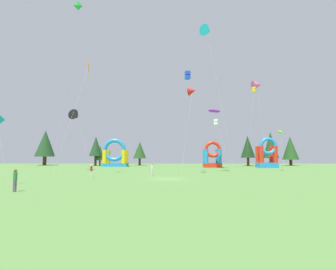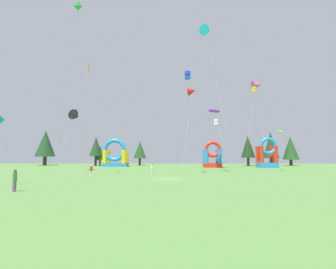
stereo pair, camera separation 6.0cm
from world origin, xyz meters
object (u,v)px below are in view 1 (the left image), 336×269
at_px(kite_black_delta, 76,116).
at_px(kite_white_box, 216,122).
at_px(kite_blue_box, 188,75).
at_px(person_near_camera, 152,168).
at_px(kite_purple_parafoil, 214,111).
at_px(inflatable_yellow_castle, 212,157).
at_px(inflatable_orange_dome, 115,156).
at_px(kite_red_delta, 192,91).
at_px(inflatable_blue_arch, 267,156).
at_px(person_far_side, 91,170).
at_px(kite_yellow_box, 254,90).
at_px(kite_green_diamond, 78,8).
at_px(kite_lime_parafoil, 280,132).
at_px(kite_pink_delta, 257,85).
at_px(kite_orange_diamond, 89,66).
at_px(person_left_edge, 15,178).
at_px(kite_cyan_delta, 207,31).

relative_size(kite_black_delta, kite_white_box, 1.10).
distance_m(kite_blue_box, person_near_camera, 14.95).
distance_m(kite_purple_parafoil, inflatable_yellow_castle, 11.98).
bearing_deg(inflatable_orange_dome, kite_purple_parafoil, -24.27).
xyz_separation_m(kite_red_delta, inflatable_blue_arch, (19.11, 18.68, -10.98)).
bearing_deg(inflatable_orange_dome, kite_white_box, -26.31).
distance_m(kite_red_delta, person_far_side, 20.72).
relative_size(kite_yellow_box, inflatable_yellow_castle, 2.82).
xyz_separation_m(kite_white_box, inflatable_yellow_castle, (0.14, 7.33, -7.69)).
bearing_deg(kite_black_delta, kite_green_diamond, -70.47).
relative_size(kite_lime_parafoil, kite_white_box, 0.73).
distance_m(kite_lime_parafoil, kite_pink_delta, 15.48).
bearing_deg(kite_pink_delta, kite_orange_diamond, -148.99).
height_order(person_near_camera, inflatable_orange_dome, inflatable_orange_dome).
bearing_deg(person_left_edge, kite_purple_parafoil, -2.25).
bearing_deg(kite_orange_diamond, kite_yellow_box, 29.24).
relative_size(kite_yellow_box, kite_black_delta, 1.52).
distance_m(kite_orange_diamond, inflatable_yellow_castle, 35.86).
bearing_deg(person_far_side, inflatable_orange_dome, 162.53).
relative_size(kite_red_delta, inflatable_blue_arch, 2.04).
relative_size(kite_cyan_delta, inflatable_blue_arch, 3.41).
distance_m(kite_pink_delta, person_left_edge, 52.77).
distance_m(kite_white_box, person_far_side, 30.61).
bearing_deg(person_left_edge, inflatable_orange_dome, 31.68).
bearing_deg(person_far_side, inflatable_yellow_castle, 119.63).
distance_m(kite_lime_parafoil, kite_blue_box, 21.72).
bearing_deg(person_left_edge, kite_pink_delta, -11.28).
distance_m(kite_green_diamond, person_far_side, 25.50).
xyz_separation_m(kite_black_delta, inflatable_blue_arch, (41.27, 11.55, -7.92)).
xyz_separation_m(kite_purple_parafoil, person_near_camera, (-12.29, -18.55, -11.62)).
xyz_separation_m(person_near_camera, inflatable_orange_dome, (-11.80, 29.41, 1.61)).
height_order(kite_lime_parafoil, kite_cyan_delta, kite_cyan_delta).
bearing_deg(person_far_side, kite_cyan_delta, 86.05).
bearing_deg(person_left_edge, person_far_side, 21.60).
height_order(kite_cyan_delta, person_near_camera, kite_cyan_delta).
bearing_deg(person_far_side, kite_lime_parafoil, 89.52).
bearing_deg(kite_cyan_delta, inflatable_orange_dome, 127.32).
bearing_deg(kite_cyan_delta, inflatable_yellow_castle, 79.58).
height_order(kite_yellow_box, inflatable_yellow_castle, kite_yellow_box).
height_order(kite_purple_parafoil, inflatable_yellow_castle, kite_purple_parafoil).
bearing_deg(kite_white_box, kite_lime_parafoil, -34.59).
distance_m(kite_red_delta, kite_green_diamond, 22.25).
distance_m(kite_orange_diamond, person_near_camera, 18.50).
distance_m(kite_yellow_box, kite_blue_box, 23.93).
bearing_deg(person_near_camera, kite_green_diamond, 101.05).
distance_m(kite_blue_box, person_left_edge, 27.21).
bearing_deg(kite_purple_parafoil, inflatable_yellow_castle, 86.14).
height_order(kite_yellow_box, person_left_edge, kite_yellow_box).
height_order(kite_yellow_box, kite_purple_parafoil, kite_yellow_box).
relative_size(kite_orange_diamond, person_near_camera, 9.78).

